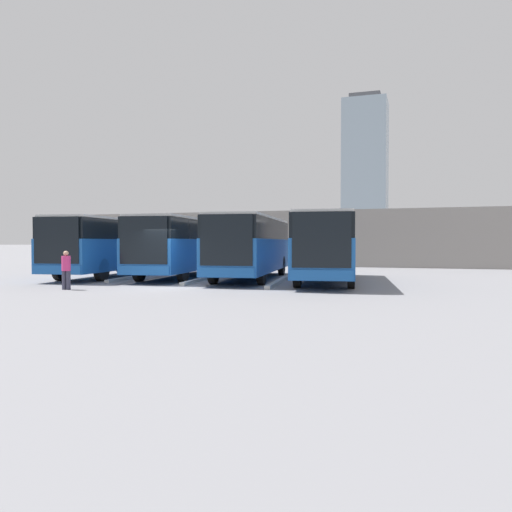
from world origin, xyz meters
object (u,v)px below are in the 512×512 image
bus_2 (183,245)px  bus_3 (112,245)px  bus_0 (328,245)px  pedestrian (66,269)px  bus_1 (251,245)px

bus_2 → bus_3: bearing=2.8°
bus_0 → bus_3: bearing=-7.7°
pedestrian → bus_2: bearing=76.3°
bus_2 → pedestrian: bus_2 is taller
pedestrian → bus_1: bearing=50.8°
bus_1 → bus_3: same height
bus_2 → pedestrian: bearing=73.6°
bus_0 → bus_2: (8.10, -0.76, 0.00)m
pedestrian → bus_3: bearing=106.2°
bus_0 → bus_1: bearing=-14.3°
bus_0 → bus_3: size_ratio=1.00×
bus_0 → pedestrian: size_ratio=7.07×
bus_1 → bus_2: same height
bus_3 → bus_0: bearing=172.3°
bus_0 → pedestrian: (9.34, 7.28, -0.94)m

